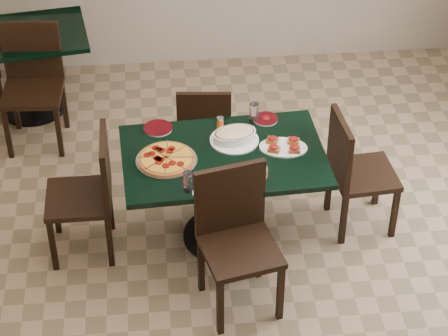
{
  "coord_description": "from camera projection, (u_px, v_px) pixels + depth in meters",
  "views": [
    {
      "loc": [
        -0.44,
        -4.46,
        4.3
      ],
      "look_at": [
        -0.01,
        0.0,
        0.82
      ],
      "focal_mm": 70.0,
      "sensor_mm": 36.0,
      "label": 1
    }
  ],
  "objects": [
    {
      "name": "back_table",
      "position": [
        25.0,
        57.0,
        7.37
      ],
      "size": [
        1.15,
        0.9,
        0.75
      ],
      "rotation": [
        0.0,
        0.0,
        0.14
      ],
      "color": "black",
      "rests_on": "floor"
    },
    {
      "name": "side_plate_far_r",
      "position": [
        266.0,
        119.0,
        6.23
      ],
      "size": [
        0.18,
        0.18,
        0.03
      ],
      "rotation": [
        0.0,
        0.0,
        0.34
      ],
      "color": "white",
      "rests_on": "main_table"
    },
    {
      "name": "bread_basket",
      "position": [
        251.0,
        173.0,
        5.68
      ],
      "size": [
        0.27,
        0.23,
        0.1
      ],
      "rotation": [
        0.0,
        0.0,
        0.38
      ],
      "color": "brown",
      "rests_on": "main_table"
    },
    {
      "name": "chair_left",
      "position": [
        91.0,
        189.0,
        5.95
      ],
      "size": [
        0.45,
        0.45,
        0.96
      ],
      "rotation": [
        0.0,
        0.0,
        -1.57
      ],
      "color": "black",
      "rests_on": "floor"
    },
    {
      "name": "side_plate_near",
      "position": [
        202.0,
        183.0,
        5.65
      ],
      "size": [
        0.17,
        0.17,
        0.02
      ],
      "rotation": [
        0.0,
        0.0,
        0.01
      ],
      "color": "white",
      "rests_on": "main_table"
    },
    {
      "name": "lasagna_casserole",
      "position": [
        234.0,
        135.0,
        6.01
      ],
      "size": [
        0.34,
        0.34,
        0.09
      ],
      "rotation": [
        0.0,
        0.0,
        0.22
      ],
      "color": "white",
      "rests_on": "main_table"
    },
    {
      "name": "chair_near",
      "position": [
        236.0,
        231.0,
        5.57
      ],
      "size": [
        0.56,
        0.56,
        1.0
      ],
      "rotation": [
        0.0,
        0.0,
        0.23
      ],
      "color": "black",
      "rests_on": "floor"
    },
    {
      "name": "water_glass_a",
      "position": [
        254.0,
        112.0,
        6.18
      ],
      "size": [
        0.07,
        0.07,
        0.14
      ],
      "primitive_type": "cylinder",
      "color": "white",
      "rests_on": "main_table"
    },
    {
      "name": "side_plate_far_l",
      "position": [
        158.0,
        128.0,
        6.14
      ],
      "size": [
        0.21,
        0.21,
        0.02
      ],
      "rotation": [
        0.0,
        0.0,
        0.11
      ],
      "color": "white",
      "rests_on": "main_table"
    },
    {
      "name": "water_glass_b",
      "position": [
        188.0,
        182.0,
        5.57
      ],
      "size": [
        0.07,
        0.07,
        0.14
      ],
      "primitive_type": "cylinder",
      "color": "white",
      "rests_on": "main_table"
    },
    {
      "name": "chair_far",
      "position": [
        205.0,
        128.0,
        6.63
      ],
      "size": [
        0.44,
        0.44,
        0.86
      ],
      "rotation": [
        0.0,
        0.0,
        3.04
      ],
      "color": "black",
      "rests_on": "floor"
    },
    {
      "name": "pepperoni_pizza",
      "position": [
        166.0,
        159.0,
        5.84
      ],
      "size": [
        0.41,
        0.41,
        0.04
      ],
      "rotation": [
        0.0,
        0.0,
        -0.09
      ],
      "color": "silver",
      "rests_on": "main_table"
    },
    {
      "name": "back_chair_near",
      "position": [
        33.0,
        77.0,
        7.03
      ],
      "size": [
        0.5,
        0.5,
        1.01
      ],
      "rotation": [
        0.0,
        0.0,
        -0.06
      ],
      "color": "black",
      "rests_on": "floor"
    },
    {
      "name": "main_table",
      "position": [
        224.0,
        175.0,
        6.02
      ],
      "size": [
        1.42,
        0.95,
        0.75
      ],
      "rotation": [
        0.0,
        0.0,
        0.05
      ],
      "color": "black",
      "rests_on": "floor"
    },
    {
      "name": "floor",
      "position": [
        225.0,
        259.0,
        6.18
      ],
      "size": [
        5.5,
        5.5,
        0.0
      ],
      "primitive_type": "plane",
      "color": "#886B4E",
      "rests_on": "ground"
    },
    {
      "name": "bruschetta_platter",
      "position": [
        283.0,
        146.0,
        5.95
      ],
      "size": [
        0.37,
        0.28,
        0.05
      ],
      "rotation": [
        0.0,
        0.0,
        -0.19
      ],
      "color": "white",
      "rests_on": "main_table"
    },
    {
      "name": "chair_right",
      "position": [
        353.0,
        167.0,
        6.16
      ],
      "size": [
        0.48,
        0.48,
        0.94
      ],
      "rotation": [
        0.0,
        0.0,
        1.66
      ],
      "color": "black",
      "rests_on": "floor"
    },
    {
      "name": "pepper_shaker",
      "position": [
        220.0,
        122.0,
        6.14
      ],
      "size": [
        0.05,
        0.05,
        0.08
      ],
      "color": "#C64615",
      "rests_on": "main_table"
    },
    {
      "name": "napkin_setting",
      "position": [
        204.0,
        188.0,
        5.62
      ],
      "size": [
        0.15,
        0.15,
        0.01
      ],
      "rotation": [
        0.0,
        0.0,
        -0.06
      ],
      "color": "silver",
      "rests_on": "main_table"
    }
  ]
}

